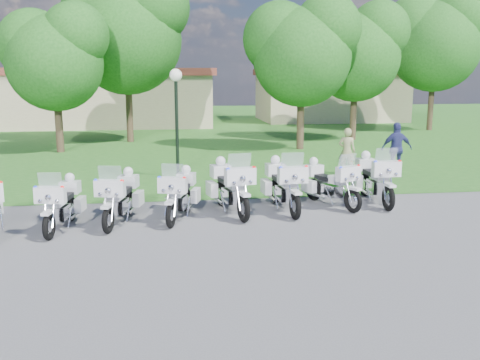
{
  "coord_description": "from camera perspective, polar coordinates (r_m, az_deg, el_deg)",
  "views": [
    {
      "loc": [
        -2.08,
        -12.46,
        3.68
      ],
      "look_at": [
        -0.23,
        1.2,
        0.95
      ],
      "focal_mm": 40.0,
      "sensor_mm": 36.0,
      "label": 1
    }
  ],
  "objects": [
    {
      "name": "bystander_a",
      "position": [
        20.29,
        11.32,
        3.01
      ],
      "size": [
        0.75,
        0.66,
        1.73
      ],
      "primitive_type": "imported",
      "rotation": [
        0.0,
        0.0,
        2.66
      ],
      "color": "#999667",
      "rests_on": "ground"
    },
    {
      "name": "tree_1",
      "position": [
        30.22,
        -12.16,
        15.52
      ],
      "size": [
        6.89,
        5.88,
        9.18
      ],
      "color": "#38281C",
      "rests_on": "ground"
    },
    {
      "name": "tree_3",
      "position": [
        31.18,
        12.17,
        13.54
      ],
      "size": [
        5.76,
        4.92,
        7.68
      ],
      "color": "#38281C",
      "rests_on": "ground"
    },
    {
      "name": "motorcycle_7",
      "position": [
        16.06,
        14.16,
        0.22
      ],
      "size": [
        0.84,
        2.55,
        1.71
      ],
      "rotation": [
        0.0,
        0.0,
        3.13
      ],
      "color": "black",
      "rests_on": "ground"
    },
    {
      "name": "tree_4",
      "position": [
        38.05,
        20.01,
        14.04
      ],
      "size": [
        6.79,
        5.79,
        9.05
      ],
      "color": "#38281C",
      "rests_on": "ground"
    },
    {
      "name": "motorcycle_5",
      "position": [
        14.72,
        4.63,
        -0.45
      ],
      "size": [
        0.96,
        2.55,
        1.71
      ],
      "rotation": [
        0.0,
        0.0,
        3.23
      ],
      "color": "black",
      "rests_on": "ground"
    },
    {
      "name": "bystander_c",
      "position": [
        20.63,
        16.36,
        3.21
      ],
      "size": [
        1.17,
        0.57,
        1.94
      ],
      "primitive_type": "imported",
      "rotation": [
        0.0,
        0.0,
        3.06
      ],
      "color": "navy",
      "rests_on": "ground"
    },
    {
      "name": "motorcycle_6",
      "position": [
        15.39,
        9.52,
        -0.27
      ],
      "size": [
        1.35,
        2.22,
        1.58
      ],
      "rotation": [
        0.0,
        0.0,
        3.55
      ],
      "color": "black",
      "rests_on": "ground"
    },
    {
      "name": "motorcycle_1",
      "position": [
        13.61,
        -18.48,
        -2.33
      ],
      "size": [
        0.93,
        2.24,
        1.51
      ],
      "rotation": [
        0.0,
        0.0,
        3.0
      ],
      "color": "black",
      "rests_on": "ground"
    },
    {
      "name": "lamp_post",
      "position": [
        19.21,
        -6.82,
        8.94
      ],
      "size": [
        0.44,
        0.44,
        3.87
      ],
      "color": "black",
      "rests_on": "ground"
    },
    {
      "name": "building_east",
      "position": [
        44.46,
        9.51,
        8.98
      ],
      "size": [
        11.44,
        7.28,
        4.1
      ],
      "color": "tan",
      "rests_on": "ground"
    },
    {
      "name": "tree_0",
      "position": [
        26.96,
        -19.27,
        12.59
      ],
      "size": [
        5.23,
        4.47,
        6.98
      ],
      "color": "#38281C",
      "rests_on": "ground"
    },
    {
      "name": "motorcycle_3",
      "position": [
        13.94,
        -6.41,
        -1.43
      ],
      "size": [
        1.14,
        2.26,
        1.55
      ],
      "rotation": [
        0.0,
        0.0,
        2.88
      ],
      "color": "black",
      "rests_on": "ground"
    },
    {
      "name": "tree_2",
      "position": [
        26.82,
        6.52,
        13.84
      ],
      "size": [
        5.61,
        4.78,
        7.48
      ],
      "color": "#38281C",
      "rests_on": "ground"
    },
    {
      "name": "building_west",
      "position": [
        40.68,
        -13.4,
        8.64
      ],
      "size": [
        14.56,
        8.32,
        4.1
      ],
      "color": "tan",
      "rests_on": "ground"
    },
    {
      "name": "motorcycle_2",
      "position": [
        13.76,
        -12.64,
        -1.76
      ],
      "size": [
        1.1,
        2.32,
        1.58
      ],
      "rotation": [
        0.0,
        0.0,
        2.92
      ],
      "color": "black",
      "rests_on": "ground"
    },
    {
      "name": "ground",
      "position": [
        13.16,
        1.69,
        -5.04
      ],
      "size": [
        100.0,
        100.0,
        0.0
      ],
      "primitive_type": "plane",
      "color": "#545459",
      "rests_on": "ground"
    },
    {
      "name": "grass_lawn",
      "position": [
        39.69,
        -4.71,
        5.86
      ],
      "size": [
        100.0,
        48.0,
        0.01
      ],
      "primitive_type": "cube",
      "color": "#25641F",
      "rests_on": "ground"
    },
    {
      "name": "motorcycle_4",
      "position": [
        14.39,
        -1.09,
        -0.65
      ],
      "size": [
        1.18,
        2.55,
        1.73
      ],
      "rotation": [
        0.0,
        0.0,
        3.35
      ],
      "color": "black",
      "rests_on": "ground"
    }
  ]
}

